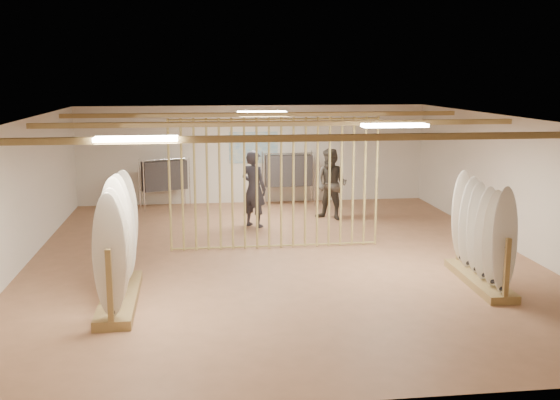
{
  "coord_description": "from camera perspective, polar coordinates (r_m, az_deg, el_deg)",
  "views": [
    {
      "loc": [
        -1.64,
        -12.71,
        3.66
      ],
      "look_at": [
        0.0,
        0.0,
        1.2
      ],
      "focal_mm": 42.0,
      "sensor_mm": 36.0,
      "label": 1
    }
  ],
  "objects": [
    {
      "name": "wall_right",
      "position": [
        14.51,
        19.98,
        1.25
      ],
      "size": [
        0.0,
        12.0,
        12.0
      ],
      "primitive_type": "plane",
      "rotation": [
        1.57,
        0.0,
        -1.57
      ],
      "color": "silver",
      "rests_on": "ground"
    },
    {
      "name": "wall_left",
      "position": [
        13.34,
        -21.82,
        0.33
      ],
      "size": [
        0.0,
        12.0,
        12.0
      ],
      "primitive_type": "plane",
      "rotation": [
        1.57,
        0.0,
        1.57
      ],
      "color": "silver",
      "rests_on": "ground"
    },
    {
      "name": "shopper_b",
      "position": [
        16.69,
        4.49,
        1.78
      ],
      "size": [
        1.26,
        1.23,
        2.07
      ],
      "primitive_type": "imported",
      "rotation": [
        0.0,
        0.0,
        -0.66
      ],
      "color": "#37312A",
      "rests_on": "floor"
    },
    {
      "name": "poster",
      "position": [
        18.87,
        -2.33,
        4.59
      ],
      "size": [
        1.4,
        0.03,
        0.9
      ],
      "primitive_type": "cube",
      "color": "teal",
      "rests_on": "ground"
    },
    {
      "name": "rack_left",
      "position": [
        10.91,
        -13.91,
        -5.21
      ],
      "size": [
        0.59,
        2.54,
        2.04
      ],
      "rotation": [
        0.0,
        0.0,
        0.01
      ],
      "color": "olive",
      "rests_on": "floor"
    },
    {
      "name": "ceiling_slats",
      "position": [
        12.85,
        0.0,
        6.67
      ],
      "size": [
        9.5,
        6.12,
        0.1
      ],
      "primitive_type": "cube",
      "color": "olive",
      "rests_on": "ground"
    },
    {
      "name": "floor",
      "position": [
        13.33,
        0.0,
        -5.07
      ],
      "size": [
        12.0,
        12.0,
        0.0
      ],
      "primitive_type": "plane",
      "color": "#A2704E",
      "rests_on": "ground"
    },
    {
      "name": "wall_back",
      "position": [
        18.92,
        -2.33,
        3.99
      ],
      "size": [
        12.0,
        0.0,
        12.0
      ],
      "primitive_type": "plane",
      "rotation": [
        1.57,
        0.0,
        0.0
      ],
      "color": "silver",
      "rests_on": "ground"
    },
    {
      "name": "shopper_a",
      "position": [
        15.86,
        -2.3,
        1.43
      ],
      "size": [
        0.93,
        0.91,
        2.12
      ],
      "primitive_type": "imported",
      "rotation": [
        0.0,
        0.0,
        2.41
      ],
      "color": "#2A2931",
      "rests_on": "floor"
    },
    {
      "name": "light_panels",
      "position": [
        12.85,
        0.0,
        6.76
      ],
      "size": [
        1.2,
        0.35,
        0.06
      ],
      "primitive_type": "cube",
      "color": "white",
      "rests_on": "ground"
    },
    {
      "name": "clothing_rack_b",
      "position": [
        18.48,
        0.74,
        2.58
      ],
      "size": [
        1.43,
        0.44,
        1.54
      ],
      "rotation": [
        0.0,
        0.0,
        0.06
      ],
      "color": "silver",
      "rests_on": "floor"
    },
    {
      "name": "bamboo_partition",
      "position": [
        13.79,
        -0.42,
        1.44
      ],
      "size": [
        4.45,
        0.05,
        2.78
      ],
      "color": "tan",
      "rests_on": "ground"
    },
    {
      "name": "ceiling",
      "position": [
        12.84,
        0.0,
        7.03
      ],
      "size": [
        12.0,
        12.0,
        0.0
      ],
      "primitive_type": "plane",
      "rotation": [
        3.14,
        0.0,
        0.0
      ],
      "color": "gray",
      "rests_on": "ground"
    },
    {
      "name": "rack_right",
      "position": [
        12.11,
        17.09,
        -4.12
      ],
      "size": [
        0.61,
        2.3,
        1.84
      ],
      "rotation": [
        0.0,
        0.0,
        -0.04
      ],
      "color": "olive",
      "rests_on": "floor"
    },
    {
      "name": "wall_front",
      "position": [
        7.27,
        6.1,
        -7.3
      ],
      "size": [
        12.0,
        0.0,
        12.0
      ],
      "primitive_type": "plane",
      "rotation": [
        -1.57,
        0.0,
        0.0
      ],
      "color": "silver",
      "rests_on": "ground"
    },
    {
      "name": "clothing_rack_a",
      "position": [
        18.34,
        -10.02,
        2.11
      ],
      "size": [
        1.26,
        0.79,
        1.42
      ],
      "rotation": [
        0.0,
        0.0,
        0.4
      ],
      "color": "silver",
      "rests_on": "floor"
    }
  ]
}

